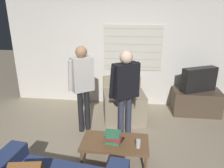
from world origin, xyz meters
TOP-DOWN VIEW (x-y plane):
  - ground_plane at (0.00, 0.00)m, footprint 16.00×16.00m
  - wall_back at (0.01, 2.03)m, footprint 5.20×0.08m
  - armchair_beige at (0.16, 1.27)m, footprint 0.98×1.03m
  - coffee_table at (0.14, -0.23)m, footprint 0.99×0.53m
  - tv_stand at (1.75, 1.64)m, footprint 1.01×0.56m
  - tv at (1.75, 1.65)m, footprint 0.79×0.51m
  - person_left_standing at (-0.55, 0.66)m, footprint 0.48×0.81m
  - person_right_standing at (0.24, 0.51)m, footprint 0.53×0.82m
  - book_stack at (0.11, -0.24)m, footprint 0.26×0.19m
  - soda_can at (0.48, -0.33)m, footprint 0.07×0.07m
  - spare_remote at (0.23, -0.19)m, footprint 0.08×0.14m

SIDE VIEW (x-z plane):
  - ground_plane at x=0.00m, z-range 0.00..0.00m
  - tv_stand at x=1.75m, z-range 0.00..0.53m
  - armchair_beige at x=0.16m, z-range -0.09..0.74m
  - coffee_table at x=0.14m, z-range 0.15..0.54m
  - spare_remote at x=0.23m, z-range 0.38..0.41m
  - soda_can at x=0.48m, z-range 0.38..0.51m
  - book_stack at x=0.11m, z-range 0.39..0.56m
  - tv at x=1.75m, z-range 0.53..1.05m
  - person_right_standing at x=0.24m, z-range 0.22..1.82m
  - person_left_standing at x=-0.55m, z-range 0.21..1.85m
  - wall_back at x=0.01m, z-range 0.00..2.55m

